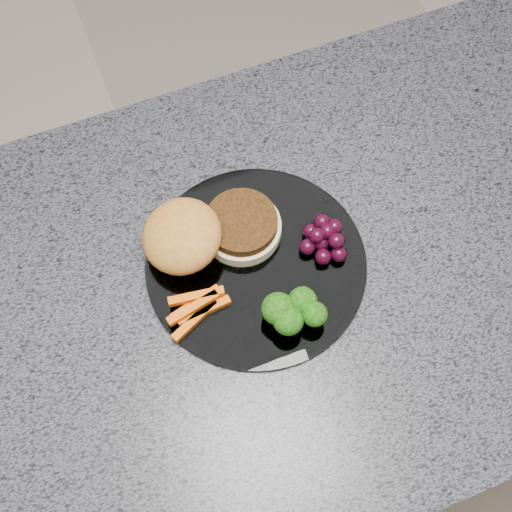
{
  "coord_description": "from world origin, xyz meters",
  "views": [
    {
      "loc": [
        -0.08,
        -0.3,
        1.66
      ],
      "look_at": [
        0.05,
        0.02,
        0.93
      ],
      "focal_mm": 50.0,
      "sensor_mm": 36.0,
      "label": 1
    }
  ],
  "objects": [
    {
      "name": "burger",
      "position": [
        0.0,
        0.07,
        0.93
      ],
      "size": [
        0.18,
        0.11,
        0.05
      ],
      "rotation": [
        0.0,
        0.0,
        0.14
      ],
      "color": "beige",
      "rests_on": "plate"
    },
    {
      "name": "room",
      "position": [
        0.0,
        0.0,
        1.35
      ],
      "size": [
        4.02,
        4.02,
        2.7
      ],
      "color": "#AFA192",
      "rests_on": "ground"
    },
    {
      "name": "carrot_sticks",
      "position": [
        -0.03,
        -0.01,
        0.91
      ],
      "size": [
        0.08,
        0.05,
        0.02
      ],
      "rotation": [
        0.0,
        0.0,
        -0.06
      ],
      "color": "#D05203",
      "rests_on": "plate"
    },
    {
      "name": "island_cabinet",
      "position": [
        0.0,
        0.0,
        0.43
      ],
      "size": [
        1.2,
        0.6,
        0.86
      ],
      "primitive_type": "cube",
      "color": "#50361B",
      "rests_on": "ground"
    },
    {
      "name": "grape_bunch",
      "position": [
        0.13,
        0.02,
        0.92
      ],
      "size": [
        0.05,
        0.06,
        0.03
      ],
      "rotation": [
        0.0,
        0.0,
        -0.41
      ],
      "color": "black",
      "rests_on": "plate"
    },
    {
      "name": "plate",
      "position": [
        0.05,
        0.02,
        0.9
      ],
      "size": [
        0.26,
        0.26,
        0.01
      ],
      "primitive_type": "cylinder",
      "color": "white",
      "rests_on": "countertop"
    },
    {
      "name": "countertop",
      "position": [
        0.0,
        0.0,
        0.88
      ],
      "size": [
        1.2,
        0.6,
        0.04
      ],
      "primitive_type": "cube",
      "color": "#474851",
      "rests_on": "island_cabinet"
    },
    {
      "name": "broccoli",
      "position": [
        0.06,
        -0.06,
        0.93
      ],
      "size": [
        0.07,
        0.05,
        0.04
      ],
      "rotation": [
        0.0,
        0.0,
        -0.22
      ],
      "color": "#578630",
      "rests_on": "plate"
    }
  ]
}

